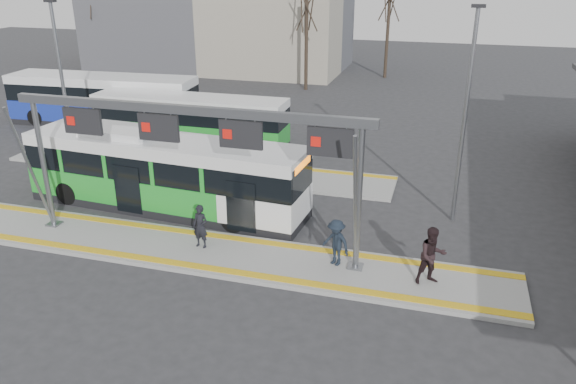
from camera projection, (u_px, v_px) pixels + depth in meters
name	position (u px, v px, depth m)	size (l,w,h in m)	color
ground	(203.00, 253.00, 20.27)	(120.00, 120.00, 0.00)	#2D2D30
platform_main	(203.00, 252.00, 20.24)	(22.00, 3.00, 0.15)	gray
platform_second	(195.00, 168.00, 28.36)	(20.00, 3.00, 0.15)	gray
tactile_main	(203.00, 249.00, 20.20)	(22.00, 2.65, 0.02)	gold
tactile_second	(204.00, 159.00, 29.35)	(20.00, 0.35, 0.02)	gold
gantry	(189.00, 136.00, 18.93)	(13.00, 1.68, 5.20)	slate
hero_bus	(164.00, 174.00, 23.47)	(12.27, 3.40, 3.33)	black
bg_bus_green	(190.00, 121.00, 31.78)	(11.13, 2.44, 2.78)	black
bg_bus_blue	(103.00, 101.00, 35.62)	(12.14, 3.42, 3.13)	black
passenger_a	(200.00, 226.00, 20.13)	(0.59, 0.39, 1.62)	black
passenger_b	(432.00, 256.00, 17.79)	(0.95, 0.74, 1.95)	black
passenger_c	(336.00, 242.00, 18.95)	(1.07, 0.62, 1.66)	black
tree_left	(307.00, 10.00, 43.53)	(1.40, 1.40, 8.19)	#382B21
tree_mid	(390.00, 1.00, 48.09)	(1.40, 1.40, 8.67)	#382B21
lamp_west	(64.00, 88.00, 25.68)	(0.50, 0.25, 8.24)	slate
lamp_east	(465.00, 114.00, 21.19)	(0.50, 0.25, 8.38)	slate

